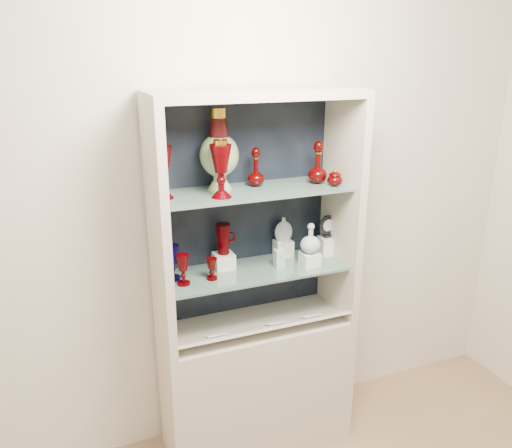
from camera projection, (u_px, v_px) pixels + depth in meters
name	position (u px, v px, depth m)	size (l,w,h in m)	color
wall_back	(241.00, 193.00, 2.61)	(3.50, 0.02, 2.80)	beige
cabinet_base	(256.00, 383.00, 2.75)	(1.00, 0.40, 0.75)	beige
cabinet_back_panel	(243.00, 209.00, 2.61)	(0.98, 0.02, 1.15)	black
cabinet_side_left	(158.00, 231.00, 2.27)	(0.04, 0.40, 1.15)	beige
cabinet_side_right	(341.00, 209.00, 2.61)	(0.04, 0.40, 1.15)	beige
cabinet_top_cap	(256.00, 94.00, 2.25)	(1.00, 0.40, 0.04)	beige
shelf_lower	(255.00, 270.00, 2.55)	(0.92, 0.34, 0.01)	slate
shelf_upper	(254.00, 191.00, 2.41)	(0.92, 0.34, 0.01)	slate
label_ledge	(264.00, 328.00, 2.52)	(0.92, 0.18, 0.01)	beige
label_card_0	(311.00, 316.00, 2.61)	(0.10, 0.07, 0.00)	white
label_card_1	(216.00, 335.00, 2.43)	(0.10, 0.07, 0.00)	white
label_card_2	(276.00, 323.00, 2.54)	(0.10, 0.07, 0.00)	white
pedestal_lamp_left	(162.00, 170.00, 2.22)	(0.10, 0.10, 0.26)	#420002
pedestal_lamp_right	(221.00, 169.00, 2.24)	(0.10, 0.10, 0.26)	#420002
enamel_urn	(219.00, 149.00, 2.36)	(0.19, 0.19, 0.39)	#0B4324
ruby_decanter_a	(256.00, 165.00, 2.44)	(0.08, 0.08, 0.22)	#410201
ruby_decanter_b	(318.00, 161.00, 2.49)	(0.10, 0.10, 0.23)	#410201
lidded_bowl	(335.00, 177.00, 2.46)	(0.08, 0.08, 0.09)	#410201
cobalt_goblet	(172.00, 263.00, 2.41)	(0.07, 0.07, 0.17)	#0C0443
ruby_goblet_tall	(183.00, 270.00, 2.35)	(0.06, 0.06, 0.15)	#420002
ruby_goblet_small	(212.00, 269.00, 2.41)	(0.06, 0.06, 0.11)	#410201
riser_ruby_pitcher	(224.00, 261.00, 2.55)	(0.10, 0.10, 0.08)	silver
ruby_pitcher	(223.00, 239.00, 2.51)	(0.12, 0.08, 0.16)	#420002
clear_square_bottle	(279.00, 254.00, 2.55)	(0.05, 0.05, 0.14)	#A2B9BF
riser_flat_flask	(283.00, 248.00, 2.70)	(0.09, 0.09, 0.09)	silver
flat_flask	(284.00, 229.00, 2.66)	(0.10, 0.04, 0.14)	#AABAC0
riser_clear_round_decanter	(310.00, 259.00, 2.58)	(0.09, 0.09, 0.07)	silver
clear_round_decanter	(311.00, 239.00, 2.54)	(0.10, 0.10, 0.15)	#A2B9BF
riser_cameo_medallion	(326.00, 246.00, 2.72)	(0.08, 0.08, 0.10)	silver
cameo_medallion	(327.00, 226.00, 2.69)	(0.11, 0.04, 0.13)	black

